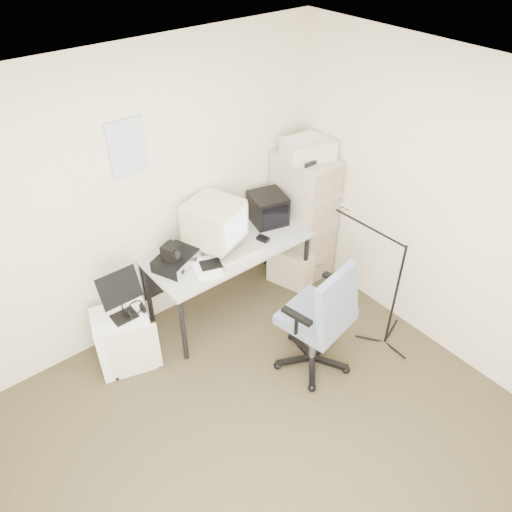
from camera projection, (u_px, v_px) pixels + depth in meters
floor at (278, 446)px, 3.71m from camera, size 3.60×3.60×0.01m
ceiling at (294, 126)px, 2.19m from camera, size 3.60×3.60×0.01m
wall_back at (138, 203)px, 4.06m from camera, size 3.60×0.02×2.50m
wall_right at (459, 222)px, 3.84m from camera, size 0.02×3.60×2.50m
wall_calendar at (127, 147)px, 3.74m from camera, size 0.30×0.02×0.44m
filing_cabinet at (303, 216)px, 5.01m from camera, size 0.40×0.60×1.30m
printer at (308, 148)px, 4.56m from camera, size 0.52×0.43×0.17m
desk at (229, 277)px, 4.70m from camera, size 1.50×0.70×0.73m
crt_monitor at (214, 226)px, 4.32m from camera, size 0.53×0.54×0.45m
crt_tv at (268, 208)px, 4.71m from camera, size 0.39×0.40×0.28m
desk_speaker at (242, 224)px, 4.61m from camera, size 0.11×0.11×0.16m
keyboard at (240, 254)px, 4.35m from camera, size 0.43×0.17×0.02m
mouse at (263, 239)px, 4.53m from camera, size 0.09×0.13×0.03m
radio_receiver at (176, 260)px, 4.22m from camera, size 0.45×0.39×0.11m
radio_speaker at (171, 252)px, 4.11m from camera, size 0.17×0.17×0.14m
papers at (207, 268)px, 4.21m from camera, size 0.31×0.36×0.02m
pc_tower at (290, 267)px, 5.07m from camera, size 0.32×0.48×0.41m
office_chair at (316, 315)px, 4.00m from camera, size 0.77×0.77×1.14m
side_cart at (124, 339)px, 4.19m from camera, size 0.53×0.47×0.55m
music_stand at (120, 295)px, 3.87m from camera, size 0.34×0.22×0.47m
headphones at (136, 310)px, 4.00m from camera, size 0.20×0.20×0.03m
mic_stand at (398, 282)px, 4.11m from camera, size 0.03×0.03×1.41m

